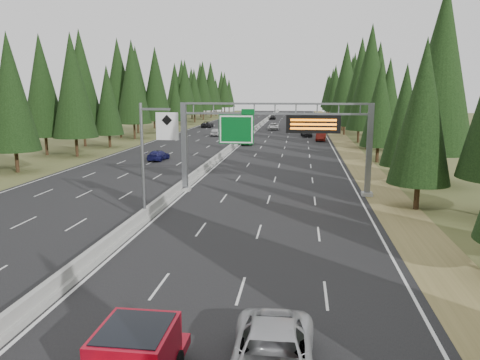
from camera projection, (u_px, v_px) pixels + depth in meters
name	position (u px, v px, depth m)	size (l,w,h in m)	color
road	(243.00, 140.00, 85.71)	(32.00, 260.00, 0.08)	black
shoulder_right	(342.00, 141.00, 83.45)	(3.60, 260.00, 0.06)	olive
shoulder_left	(149.00, 139.00, 87.97)	(3.60, 260.00, 0.06)	#4A5528
median_barrier	(243.00, 138.00, 85.64)	(0.70, 260.00, 0.85)	gray
sign_gantry	(282.00, 134.00, 39.65)	(16.75, 0.98, 7.80)	slate
hov_sign_pole	(151.00, 154.00, 31.15)	(2.80, 0.50, 8.00)	slate
tree_row_right	(376.00, 87.00, 74.97)	(12.15, 244.37, 18.77)	black
tree_row_left	(115.00, 87.00, 82.07)	(11.40, 246.68, 18.68)	black
silver_minivan	(272.00, 358.00, 14.17)	(2.62, 5.69, 1.58)	#B5B5BA
car_ahead_green	(247.00, 140.00, 77.65)	(1.83, 4.55, 1.55)	#12521C
car_ahead_dkred	(321.00, 136.00, 83.74)	(1.71, 4.90, 1.61)	#5B120D
car_ahead_dkgrey	(306.00, 133.00, 91.50)	(1.94, 4.76, 1.38)	black
car_ahead_white	(273.00, 127.00, 107.73)	(2.45, 5.31, 1.48)	silver
car_ahead_far	(273.00, 117.00, 147.23)	(1.71, 4.25, 1.45)	black
car_onc_blue	(158.00, 155.00, 60.08)	(1.82, 4.48, 1.30)	#171750
car_onc_white	(216.00, 132.00, 93.08)	(1.81, 4.50, 1.53)	#B5B5B5
car_onc_far	(207.00, 124.00, 114.91)	(2.44, 5.30, 1.47)	black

